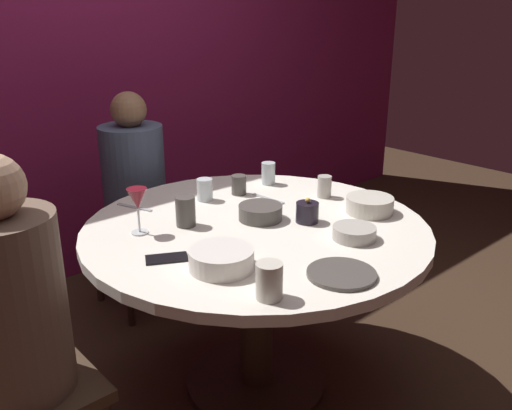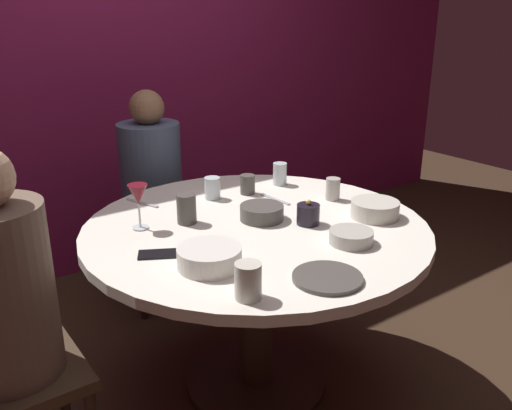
# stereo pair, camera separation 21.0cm
# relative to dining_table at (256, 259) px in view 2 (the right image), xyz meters

# --- Properties ---
(ground_plane) EXTENTS (8.00, 8.00, 0.00)m
(ground_plane) POSITION_rel_dining_table_xyz_m (0.00, 0.00, -0.59)
(ground_plane) COLOR #382619
(back_wall) EXTENTS (6.00, 0.10, 2.60)m
(back_wall) POSITION_rel_dining_table_xyz_m (0.00, 1.55, 0.71)
(back_wall) COLOR maroon
(back_wall) RESTS_ON ground
(dining_table) EXTENTS (1.35, 1.35, 0.75)m
(dining_table) POSITION_rel_dining_table_xyz_m (0.00, 0.00, 0.00)
(dining_table) COLOR silver
(dining_table) RESTS_ON ground
(seated_diner_left) EXTENTS (0.40, 0.40, 1.19)m
(seated_diner_left) POSITION_rel_dining_table_xyz_m (-0.93, 0.00, 0.14)
(seated_diner_left) COLOR #3F2D1E
(seated_diner_left) RESTS_ON ground
(seated_diner_back) EXTENTS (0.40, 0.40, 1.16)m
(seated_diner_back) POSITION_rel_dining_table_xyz_m (0.00, 0.94, 0.12)
(seated_diner_back) COLOR #3F2D1E
(seated_diner_back) RESTS_ON ground
(candle_holder) EXTENTS (0.09, 0.09, 0.10)m
(candle_holder) POSITION_rel_dining_table_xyz_m (0.17, -0.12, 0.19)
(candle_holder) COLOR black
(candle_holder) RESTS_ON dining_table
(wine_glass) EXTENTS (0.08, 0.08, 0.18)m
(wine_glass) POSITION_rel_dining_table_xyz_m (-0.38, 0.22, 0.28)
(wine_glass) COLOR silver
(wine_glass) RESTS_ON dining_table
(dinner_plate) EXTENTS (0.22, 0.22, 0.01)m
(dinner_plate) POSITION_rel_dining_table_xyz_m (-0.09, -0.50, 0.16)
(dinner_plate) COLOR #4C4742
(dinner_plate) RESTS_ON dining_table
(cell_phone) EXTENTS (0.16, 0.13, 0.01)m
(cell_phone) POSITION_rel_dining_table_xyz_m (-0.43, -0.04, 0.16)
(cell_phone) COLOR black
(cell_phone) RESTS_ON dining_table
(bowl_serving_large) EXTENTS (0.19, 0.19, 0.07)m
(bowl_serving_large) POSITION_rel_dining_table_xyz_m (0.43, -0.22, 0.19)
(bowl_serving_large) COLOR beige
(bowl_serving_large) RESTS_ON dining_table
(bowl_salad_center) EXTENTS (0.17, 0.17, 0.06)m
(bowl_salad_center) POSITION_rel_dining_table_xyz_m (0.05, 0.03, 0.18)
(bowl_salad_center) COLOR #4C4742
(bowl_salad_center) RESTS_ON dining_table
(bowl_small_white) EXTENTS (0.16, 0.16, 0.05)m
(bowl_small_white) POSITION_rel_dining_table_xyz_m (0.17, -0.35, 0.18)
(bowl_small_white) COLOR #B2ADA3
(bowl_small_white) RESTS_ON dining_table
(bowl_sauce_side) EXTENTS (0.21, 0.21, 0.07)m
(bowl_sauce_side) POSITION_rel_dining_table_xyz_m (-0.34, -0.21, 0.19)
(bowl_sauce_side) COLOR silver
(bowl_sauce_side) RESTS_ON dining_table
(cup_near_candle) EXTENTS (0.07, 0.07, 0.11)m
(cup_near_candle) POSITION_rel_dining_table_xyz_m (0.39, 0.35, 0.20)
(cup_near_candle) COLOR silver
(cup_near_candle) RESTS_ON dining_table
(cup_by_left_diner) EXTENTS (0.08, 0.08, 0.12)m
(cup_by_left_diner) POSITION_rel_dining_table_xyz_m (-0.21, 0.17, 0.21)
(cup_by_left_diner) COLOR #4C4742
(cup_by_left_diner) RESTS_ON dining_table
(cup_by_right_diner) EXTENTS (0.07, 0.07, 0.10)m
(cup_by_right_diner) POSITION_rel_dining_table_xyz_m (0.02, 0.36, 0.20)
(cup_by_right_diner) COLOR silver
(cup_by_right_diner) RESTS_ON dining_table
(cup_center_front) EXTENTS (0.06, 0.06, 0.10)m
(cup_center_front) POSITION_rel_dining_table_xyz_m (0.44, 0.04, 0.20)
(cup_center_front) COLOR #B2ADA3
(cup_center_front) RESTS_ON dining_table
(cup_far_edge) EXTENTS (0.07, 0.07, 0.09)m
(cup_far_edge) POSITION_rel_dining_table_xyz_m (0.19, 0.32, 0.20)
(cup_far_edge) COLOR #4C4742
(cup_far_edge) RESTS_ON dining_table
(cup_beside_wine) EXTENTS (0.08, 0.08, 0.11)m
(cup_beside_wine) POSITION_rel_dining_table_xyz_m (-0.35, -0.45, 0.21)
(cup_beside_wine) COLOR beige
(cup_beside_wine) RESTS_ON dining_table
(fork_near_plate) EXTENTS (0.03, 0.18, 0.01)m
(fork_near_plate) POSITION_rel_dining_table_xyz_m (0.24, 0.18, 0.16)
(fork_near_plate) COLOR #B7B7BC
(fork_near_plate) RESTS_ON dining_table
(knife_near_plate) EXTENTS (0.08, 0.17, 0.01)m
(knife_near_plate) POSITION_rel_dining_table_xyz_m (-0.26, 0.48, 0.16)
(knife_near_plate) COLOR #B7B7BC
(knife_near_plate) RESTS_ON dining_table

